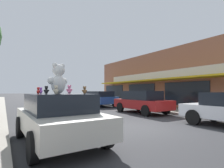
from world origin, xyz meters
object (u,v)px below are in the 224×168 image
Objects in this scene: parked_car_far_right at (99,98)px; teddy_bear_red at (38,91)px; teddy_bear_black at (46,90)px; teddy_bear_giant at (58,79)px; teddy_bear_purple at (41,91)px; teddy_bear_brown at (85,90)px; parked_car_far_center at (142,101)px; teddy_bear_cream at (56,90)px; teddy_bear_pink at (69,89)px; plush_art_car at (58,116)px.

teddy_bear_red is at bearing -126.16° from parked_car_far_right.
teddy_bear_black reaches higher than parked_car_far_right.
teddy_bear_black is (-0.34, 0.09, -0.35)m from teddy_bear_giant.
teddy_bear_purple is at bearing -87.11° from teddy_bear_giant.
teddy_bear_purple is (0.16, 0.52, 0.00)m from teddy_bear_red.
teddy_bear_brown is (0.67, -0.54, -0.36)m from teddy_bear_giant.
teddy_bear_black is 0.29m from teddy_bear_red.
parked_car_far_right is at bearing 90.00° from parked_car_far_center.
teddy_bear_cream is 1.04× the size of teddy_bear_brown.
teddy_bear_black is 1.18× the size of teddy_bear_red.
teddy_bear_pink is 1.47m from teddy_bear_brown.
teddy_bear_black reaches higher than teddy_bear_brown.
plush_art_car is 16.91× the size of teddy_bear_cream.
teddy_bear_brown is at bearing 110.17° from teddy_bear_pink.
teddy_bear_giant reaches higher than parked_car_far_right.
parked_car_far_center is at bearing -90.00° from parked_car_far_right.
teddy_bear_red is (-0.55, 0.29, -0.37)m from teddy_bear_giant.
teddy_bear_brown is at bearing -152.73° from teddy_bear_red.
teddy_bear_purple is at bearing -52.65° from teddy_bear_brown.
teddy_bear_pink reaches higher than plush_art_car.
parked_car_far_center is (7.11, 4.16, 0.05)m from plush_art_car.
teddy_bear_cream is (-0.26, -0.77, -0.35)m from teddy_bear_giant.
parked_car_far_right is at bearing -103.27° from teddy_bear_pink.
parked_car_far_right is at bearing -64.53° from teddy_bear_red.
parked_car_far_right is (7.38, 11.55, -0.75)m from teddy_bear_cream.
teddy_bear_black is at bearing -110.48° from teddy_bear_cream.
teddy_bear_pink is (1.01, 0.84, 0.04)m from teddy_bear_black.
parked_car_far_center is (7.50, 3.30, -0.76)m from teddy_bear_purple.
teddy_bear_black is 1.14× the size of teddy_bear_purple.
teddy_bear_giant is at bearing 74.25° from teddy_bear_pink.
teddy_bear_pink is at bearing -144.50° from teddy_bear_cream.
plush_art_car is 0.91m from teddy_bear_black.
parked_car_far_right is (7.50, 9.97, -0.74)m from teddy_bear_purple.
teddy_bear_red is 0.05× the size of parked_car_far_center.
plush_art_car is at bearing -149.67° from parked_car_far_center.
teddy_bear_giant reaches higher than teddy_bear_purple.
teddy_bear_cream is at bearing -111.91° from plush_art_car.
plush_art_car is 19.89× the size of teddy_bear_red.
teddy_bear_cream is 1.59m from teddy_bear_purple.
teddy_bear_giant reaches higher than teddy_bear_red.
parked_car_far_right is (6.45, 9.85, -0.79)m from teddy_bear_pink.
teddy_bear_pink reaches higher than teddy_bear_brown.
plush_art_car is 17.51× the size of teddy_bear_brown.
teddy_bear_cream is 0.87m from teddy_bear_black.
teddy_bear_black is at bearing 155.32° from plush_art_car.
teddy_bear_purple is 0.05× the size of parked_car_far_right.
teddy_bear_giant is (-0.00, 0.06, 1.18)m from plush_art_car.
teddy_bear_brown is at bearing -171.97° from teddy_bear_black.
teddy_bear_black is 0.06× the size of parked_car_far_right.
plush_art_car is 1.25m from teddy_bear_purple.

